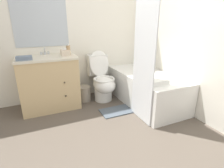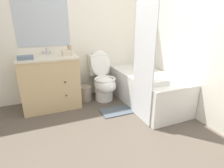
# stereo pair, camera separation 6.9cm
# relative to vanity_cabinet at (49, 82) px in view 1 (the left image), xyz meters

# --- Properties ---
(ground_plane) EXTENTS (14.00, 14.00, 0.00)m
(ground_plane) POSITION_rel_vanity_cabinet_xyz_m (0.73, -1.49, -0.43)
(ground_plane) COLOR brown
(wall_back) EXTENTS (8.00, 0.06, 2.50)m
(wall_back) POSITION_rel_vanity_cabinet_xyz_m (0.72, 0.31, 0.82)
(wall_back) COLOR white
(wall_back) RESTS_ON ground_plane
(wall_right) EXTENTS (0.05, 2.77, 2.50)m
(wall_right) POSITION_rel_vanity_cabinet_xyz_m (1.92, -0.60, 0.82)
(wall_right) COLOR white
(wall_right) RESTS_ON ground_plane
(vanity_cabinet) EXTENTS (0.88, 0.61, 0.84)m
(vanity_cabinet) POSITION_rel_vanity_cabinet_xyz_m (0.00, 0.00, 0.00)
(vanity_cabinet) COLOR tan
(vanity_cabinet) RESTS_ON ground_plane
(sink_faucet) EXTENTS (0.14, 0.12, 0.12)m
(sink_faucet) POSITION_rel_vanity_cabinet_xyz_m (-0.00, 0.21, 0.44)
(sink_faucet) COLOR silver
(sink_faucet) RESTS_ON vanity_cabinet
(toilet) EXTENTS (0.37, 0.67, 0.87)m
(toilet) POSITION_rel_vanity_cabinet_xyz_m (0.88, -0.06, -0.08)
(toilet) COLOR white
(toilet) RESTS_ON ground_plane
(bathtub) EXTENTS (0.73, 1.54, 0.52)m
(bathtub) POSITION_rel_vanity_cabinet_xyz_m (1.52, -0.48, -0.17)
(bathtub) COLOR white
(bathtub) RESTS_ON ground_plane
(shower_curtain) EXTENTS (0.02, 0.48, 1.97)m
(shower_curtain) POSITION_rel_vanity_cabinet_xyz_m (1.14, -0.94, 0.56)
(shower_curtain) COLOR white
(shower_curtain) RESTS_ON ground_plane
(wastebasket) EXTENTS (0.23, 0.23, 0.27)m
(wastebasket) POSITION_rel_vanity_cabinet_xyz_m (0.56, 0.01, -0.30)
(wastebasket) COLOR gray
(wastebasket) RESTS_ON ground_plane
(tissue_box) EXTENTS (0.13, 0.14, 0.11)m
(tissue_box) POSITION_rel_vanity_cabinet_xyz_m (0.29, -0.02, 0.46)
(tissue_box) COLOR beige
(tissue_box) RESTS_ON vanity_cabinet
(soap_dispenser) EXTENTS (0.06, 0.06, 0.18)m
(soap_dispenser) POSITION_rel_vanity_cabinet_xyz_m (0.34, -0.02, 0.49)
(soap_dispenser) COLOR tan
(soap_dispenser) RESTS_ON vanity_cabinet
(hand_towel_folded) EXTENTS (0.21, 0.12, 0.06)m
(hand_towel_folded) POSITION_rel_vanity_cabinet_xyz_m (-0.30, -0.15, 0.44)
(hand_towel_folded) COLOR slate
(hand_towel_folded) RESTS_ON vanity_cabinet
(bath_towel_folded) EXTENTS (0.28, 0.18, 0.07)m
(bath_towel_folded) POSITION_rel_vanity_cabinet_xyz_m (1.36, -1.00, 0.12)
(bath_towel_folded) COLOR white
(bath_towel_folded) RESTS_ON bathtub
(bath_mat) EXTENTS (0.51, 0.31, 0.02)m
(bath_mat) POSITION_rel_vanity_cabinet_xyz_m (0.92, -0.61, -0.42)
(bath_mat) COLOR #4C5660
(bath_mat) RESTS_ON ground_plane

